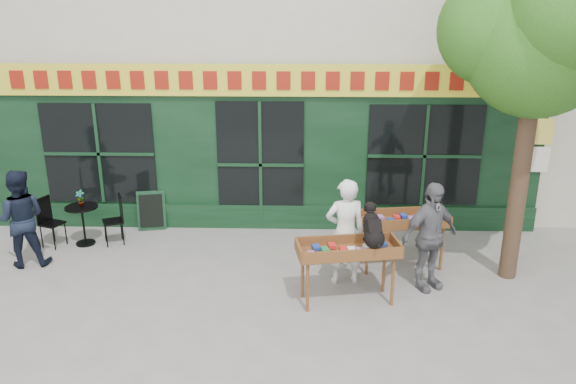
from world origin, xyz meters
The scene contains 13 objects.
ground centered at (0.00, 0.00, 0.00)m, with size 80.00×80.00×0.00m, color slate.
street_tree centered at (4.34, 0.36, 4.11)m, with size 3.05×2.90×5.60m.
book_cart_center centered at (1.53, -0.63, 0.82)m, with size 1.58×0.87×0.99m.
dog centered at (1.88, -0.68, 1.29)m, with size 0.34×0.60×0.60m, color black, non-canonical shape.
woman centered at (1.53, 0.02, 0.89)m, with size 0.65×0.42×1.77m, color white.
book_cart_right centered at (2.54, 0.60, 0.82)m, with size 1.58×0.84×0.99m.
man_right centered at (2.84, -0.15, 0.89)m, with size 1.04×0.43×1.77m, color #5B5C61.
bistro_table centered at (-3.30, 1.40, 0.54)m, with size 0.60×0.60×0.76m.
bistro_chair_left centered at (-3.94, 1.34, 0.56)m, with size 0.47×0.47×0.95m.
bistro_chair_right centered at (-2.67, 1.49, 0.56)m, with size 0.48×0.48×0.95m.
potted_plant centered at (-3.30, 1.40, 0.92)m, with size 0.17×0.11×0.32m, color gray.
man_left centered at (-4.00, 0.50, 0.86)m, with size 0.84×0.65×1.73m, color black.
chalkboard centered at (-2.22, 2.19, 0.40)m, with size 0.59×0.30×0.79m.
Camera 1 is at (0.85, -8.34, 4.35)m, focal length 35.00 mm.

